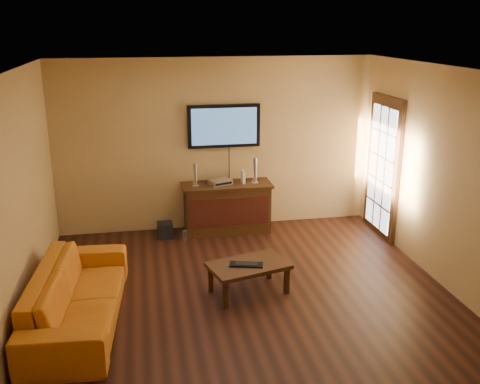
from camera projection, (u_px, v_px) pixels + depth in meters
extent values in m
plane|color=black|center=(247.00, 298.00, 6.46)|extent=(5.00, 5.00, 0.00)
plane|color=tan|center=(216.00, 145.00, 8.40)|extent=(5.00, 0.00, 5.00)
plane|color=tan|center=(15.00, 206.00, 5.61)|extent=(0.00, 5.00, 5.00)
plane|color=tan|center=(449.00, 181.00, 6.50)|extent=(0.00, 5.00, 5.00)
plane|color=white|center=(249.00, 71.00, 5.65)|extent=(5.00, 5.00, 0.00)
cube|color=black|center=(383.00, 169.00, 8.17)|extent=(0.06, 1.02, 2.22)
cube|color=white|center=(381.00, 169.00, 8.17)|extent=(0.01, 0.79, 1.89)
cube|color=black|center=(227.00, 209.00, 8.46)|extent=(1.33, 0.50, 0.74)
cube|color=black|center=(230.00, 212.00, 8.21)|extent=(1.22, 0.02, 0.45)
cube|color=black|center=(227.00, 185.00, 8.34)|extent=(1.40, 0.54, 0.04)
cube|color=black|center=(224.00, 126.00, 8.28)|extent=(1.13, 0.07, 0.67)
cube|color=#3A6497|center=(224.00, 126.00, 8.25)|extent=(1.02, 0.01, 0.57)
cube|color=black|center=(249.00, 265.00, 6.50)|extent=(1.06, 0.80, 0.05)
cube|color=black|center=(226.00, 295.00, 6.20)|extent=(0.06, 0.06, 0.34)
cube|color=black|center=(287.00, 281.00, 6.54)|extent=(0.06, 0.06, 0.34)
cube|color=black|center=(210.00, 279.00, 6.58)|extent=(0.06, 0.06, 0.34)
cube|color=black|center=(269.00, 266.00, 6.93)|extent=(0.06, 0.06, 0.34)
imported|color=#C46A15|center=(77.00, 287.00, 5.84)|extent=(0.81, 2.25, 0.86)
cylinder|color=silver|center=(196.00, 186.00, 8.22)|extent=(0.10, 0.10, 0.01)
cylinder|color=silver|center=(195.00, 175.00, 8.17)|extent=(0.05, 0.05, 0.34)
cylinder|color=silver|center=(255.00, 182.00, 8.40)|extent=(0.11, 0.11, 0.02)
cylinder|color=silver|center=(255.00, 170.00, 8.34)|extent=(0.06, 0.06, 0.38)
cube|color=silver|center=(220.00, 182.00, 8.31)|extent=(0.39, 0.33, 0.08)
cube|color=white|center=(243.00, 177.00, 8.36)|extent=(0.05, 0.15, 0.20)
cube|color=black|center=(165.00, 230.00, 8.27)|extent=(0.24, 0.24, 0.23)
cylinder|color=white|center=(185.00, 237.00, 8.07)|extent=(0.07, 0.07, 0.19)
sphere|color=white|center=(185.00, 231.00, 8.04)|extent=(0.04, 0.04, 0.04)
cube|color=black|center=(246.00, 265.00, 6.45)|extent=(0.43, 0.25, 0.02)
cube|color=black|center=(246.00, 264.00, 6.45)|extent=(0.28, 0.17, 0.01)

